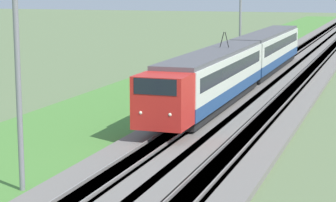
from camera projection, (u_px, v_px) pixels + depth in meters
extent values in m
cube|color=slate|center=(270.00, 70.00, 63.81)|extent=(240.00, 4.40, 0.30)
cube|color=slate|center=(311.00, 71.00, 62.58)|extent=(240.00, 4.40, 0.30)
cube|color=#4C4238|center=(270.00, 70.00, 63.81)|extent=(240.00, 1.57, 0.30)
cube|color=gray|center=(265.00, 67.00, 63.94)|extent=(240.00, 0.07, 0.15)
cube|color=gray|center=(276.00, 68.00, 63.61)|extent=(240.00, 0.07, 0.15)
cube|color=#4C4238|center=(311.00, 71.00, 62.58)|extent=(240.00, 1.57, 0.30)
cube|color=gray|center=(305.00, 69.00, 62.71)|extent=(240.00, 0.07, 0.15)
cube|color=gray|center=(317.00, 69.00, 62.37)|extent=(240.00, 0.07, 0.15)
cube|color=#4C8438|center=(211.00, 68.00, 65.72)|extent=(240.00, 10.02, 0.12)
cube|color=red|center=(163.00, 101.00, 33.62)|extent=(2.43, 2.71, 2.72)
cube|color=black|center=(161.00, 84.00, 33.12)|extent=(1.75, 2.26, 0.82)
sphere|color=#F2EAC6|center=(141.00, 113.00, 32.86)|extent=(0.20, 0.20, 0.20)
sphere|color=#F2EAC6|center=(170.00, 115.00, 32.37)|extent=(0.20, 0.20, 0.20)
cube|color=navy|center=(214.00, 90.00, 43.42)|extent=(18.21, 2.83, 0.76)
cube|color=silver|center=(214.00, 70.00, 43.18)|extent=(18.21, 2.83, 1.96)
cube|color=black|center=(214.00, 67.00, 43.15)|extent=(16.75, 2.85, 0.82)
cube|color=#515156|center=(214.00, 53.00, 42.99)|extent=(18.21, 2.60, 0.25)
cube|color=black|center=(214.00, 100.00, 43.53)|extent=(17.30, 2.40, 0.55)
cylinder|color=black|center=(172.00, 117.00, 36.86)|extent=(0.86, 0.12, 0.86)
cylinder|color=black|center=(190.00, 119.00, 36.52)|extent=(0.86, 0.12, 0.86)
cube|color=navy|center=(268.00, 59.00, 62.10)|extent=(20.63, 2.83, 0.76)
cube|color=silver|center=(268.00, 45.00, 61.86)|extent=(20.63, 2.83, 1.96)
cube|color=black|center=(268.00, 43.00, 61.84)|extent=(18.98, 2.85, 0.82)
cube|color=#515156|center=(268.00, 33.00, 61.67)|extent=(20.63, 2.60, 0.25)
cube|color=black|center=(267.00, 66.00, 62.21)|extent=(19.60, 2.40, 0.55)
cylinder|color=black|center=(222.00, 40.00, 45.48)|extent=(0.06, 0.33, 1.08)
cylinder|color=black|center=(227.00, 40.00, 45.37)|extent=(0.06, 0.33, 1.08)
cube|color=black|center=(181.00, 133.00, 36.84)|extent=(0.10, 0.10, 0.00)
cylinder|color=slate|center=(18.00, 82.00, 25.44)|extent=(0.22, 0.22, 9.01)
cylinder|color=slate|center=(240.00, 26.00, 62.62)|extent=(0.22, 0.22, 8.85)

